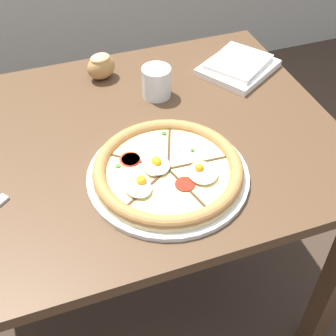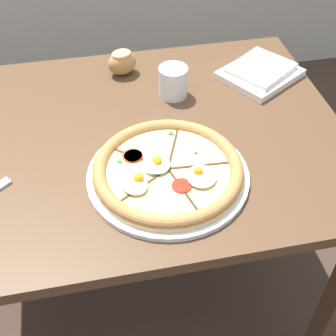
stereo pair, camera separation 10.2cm
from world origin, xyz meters
name	(u,v)px [view 2 (the right image)]	position (x,y,z in m)	size (l,w,h in m)	color
ground_plane	(137,297)	(0.00, 0.00, 0.00)	(12.00, 12.00, 0.00)	#3D2D23
dining_table	(126,171)	(0.00, 0.00, 0.63)	(1.11, 0.79, 0.75)	#513823
pizza	(168,171)	(0.08, -0.16, 0.77)	(0.36, 0.36, 0.05)	white
napkin_folded	(260,72)	(0.42, 0.18, 0.77)	(0.26, 0.25, 0.04)	white
bread_piece_near	(122,62)	(0.04, 0.28, 0.79)	(0.10, 0.08, 0.07)	#B27F47
water_glass	(173,83)	(0.16, 0.15, 0.79)	(0.08, 0.08, 0.08)	white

